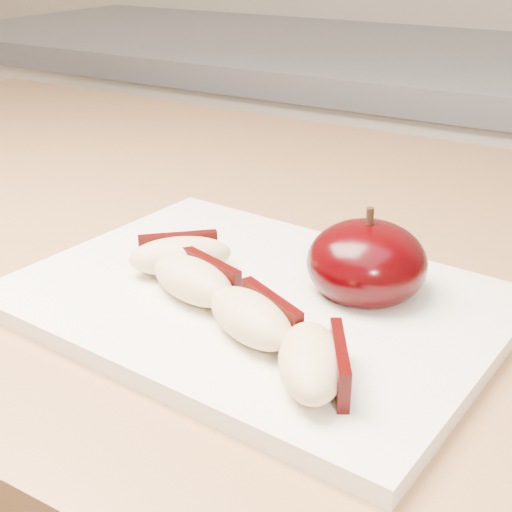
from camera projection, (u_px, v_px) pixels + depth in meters
The scene contains 6 objects.
cutting_board at pixel (256, 301), 0.45m from camera, with size 0.29×0.22×0.01m, color white.
apple_half at pixel (367, 263), 0.44m from camera, with size 0.08×0.08×0.06m.
apple_wedge_a at pixel (180, 255), 0.47m from camera, with size 0.07×0.07×0.02m.
apple_wedge_b at pixel (195, 279), 0.43m from camera, with size 0.07×0.05×0.02m.
apple_wedge_c at pixel (253, 317), 0.39m from camera, with size 0.07×0.06×0.02m.
apple_wedge_d at pixel (314, 362), 0.35m from camera, with size 0.06×0.07×0.02m.
Camera 1 is at (0.12, 0.03, 1.12)m, focal length 50.00 mm.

